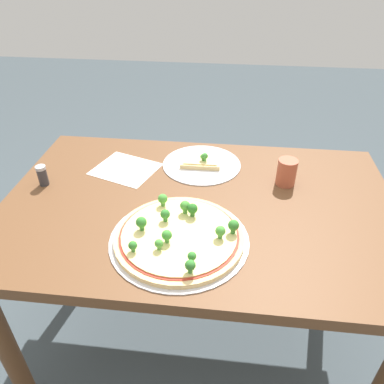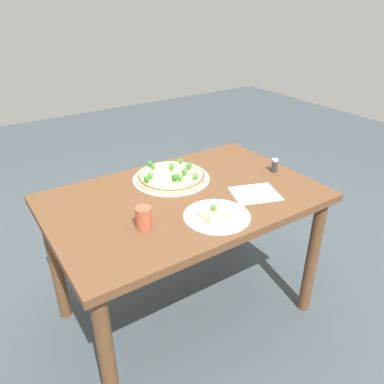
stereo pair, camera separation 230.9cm
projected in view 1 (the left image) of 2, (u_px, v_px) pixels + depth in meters
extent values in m
plane|color=#3D474C|center=(197.00, 339.00, 1.57)|extent=(8.00, 8.00, 0.00)
cube|color=brown|center=(199.00, 207.00, 1.17)|extent=(1.22, 0.79, 0.04)
cylinder|color=brown|center=(334.00, 235.00, 1.60)|extent=(0.06, 0.06, 0.68)
cylinder|color=brown|center=(85.00, 217.00, 1.70)|extent=(0.06, 0.06, 0.68)
cylinder|color=brown|center=(9.00, 352.00, 1.16)|extent=(0.06, 0.06, 0.68)
cylinder|color=silver|center=(179.00, 239.00, 1.02)|extent=(0.38, 0.38, 0.00)
cylinder|color=#E5C17F|center=(179.00, 237.00, 1.01)|extent=(0.35, 0.35, 0.01)
cylinder|color=#A82D1E|center=(179.00, 235.00, 1.01)|extent=(0.33, 0.33, 0.00)
cylinder|color=#EFD684|center=(179.00, 234.00, 1.01)|extent=(0.31, 0.31, 0.00)
sphere|color=#337A2D|center=(190.00, 265.00, 0.88)|extent=(0.03, 0.03, 0.03)
cylinder|color=#3F8136|center=(190.00, 270.00, 0.89)|extent=(0.01, 0.01, 0.01)
sphere|color=#337A2D|center=(165.00, 214.00, 1.04)|extent=(0.03, 0.03, 0.03)
cylinder|color=#3F8136|center=(165.00, 219.00, 1.05)|extent=(0.01, 0.01, 0.01)
sphere|color=#479338|center=(220.00, 231.00, 0.98)|extent=(0.03, 0.03, 0.03)
cylinder|color=#51973E|center=(220.00, 236.00, 0.99)|extent=(0.01, 0.01, 0.01)
sphere|color=#337A2D|center=(192.00, 256.00, 0.91)|extent=(0.02, 0.02, 0.02)
cylinder|color=#3F8136|center=(192.00, 260.00, 0.92)|extent=(0.01, 0.01, 0.01)
sphere|color=#479338|center=(163.00, 199.00, 1.09)|extent=(0.03, 0.03, 0.03)
cylinder|color=#51973E|center=(163.00, 204.00, 1.11)|extent=(0.01, 0.01, 0.01)
sphere|color=#337A2D|center=(141.00, 222.00, 1.00)|extent=(0.03, 0.03, 0.03)
cylinder|color=#3F8136|center=(142.00, 228.00, 1.01)|extent=(0.01, 0.01, 0.01)
sphere|color=#3D8933|center=(167.00, 235.00, 0.96)|extent=(0.03, 0.03, 0.03)
cylinder|color=#488E3A|center=(167.00, 240.00, 0.98)|extent=(0.01, 0.01, 0.01)
sphere|color=#479338|center=(159.00, 243.00, 0.95)|extent=(0.02, 0.02, 0.02)
cylinder|color=#51973E|center=(159.00, 248.00, 0.95)|extent=(0.01, 0.01, 0.01)
sphere|color=#286B23|center=(193.00, 209.00, 1.05)|extent=(0.03, 0.03, 0.03)
cylinder|color=#37742D|center=(193.00, 214.00, 1.06)|extent=(0.01, 0.01, 0.01)
sphere|color=#337A2D|center=(133.00, 245.00, 0.94)|extent=(0.02, 0.02, 0.02)
cylinder|color=#3F8136|center=(133.00, 250.00, 0.95)|extent=(0.01, 0.01, 0.01)
sphere|color=#479338|center=(185.00, 206.00, 1.07)|extent=(0.03, 0.03, 0.03)
cylinder|color=#51973E|center=(185.00, 211.00, 1.08)|extent=(0.01, 0.01, 0.01)
sphere|color=#337A2D|center=(234.00, 225.00, 0.99)|extent=(0.03, 0.03, 0.03)
cylinder|color=#3F8136|center=(233.00, 231.00, 1.00)|extent=(0.01, 0.01, 0.01)
cylinder|color=silver|center=(202.00, 164.00, 1.35)|extent=(0.28, 0.28, 0.00)
cube|color=#E5C17F|center=(201.00, 162.00, 1.34)|extent=(0.14, 0.09, 0.02)
cube|color=#EFD684|center=(201.00, 159.00, 1.34)|extent=(0.12, 0.08, 0.00)
sphere|color=#479338|center=(203.00, 157.00, 1.32)|extent=(0.02, 0.02, 0.02)
cylinder|color=#51973E|center=(203.00, 159.00, 1.32)|extent=(0.01, 0.01, 0.01)
sphere|color=#3D8933|center=(203.00, 156.00, 1.31)|extent=(0.02, 0.02, 0.02)
cylinder|color=#488E3A|center=(203.00, 159.00, 1.32)|extent=(0.01, 0.01, 0.01)
cylinder|color=#AD5138|center=(287.00, 172.00, 1.22)|extent=(0.06, 0.06, 0.09)
cylinder|color=#333338|center=(43.00, 177.00, 1.23)|extent=(0.03, 0.03, 0.06)
cylinder|color=#B2B2B7|center=(40.00, 168.00, 1.21)|extent=(0.03, 0.03, 0.01)
cube|color=white|center=(126.00, 169.00, 1.32)|extent=(0.25, 0.24, 0.00)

